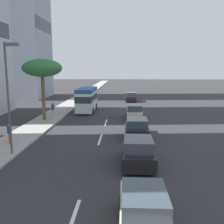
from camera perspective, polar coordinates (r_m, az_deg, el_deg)
name	(u,v)px	position (r m, az deg, el deg)	size (l,w,h in m)	color
ground_plane	(110,110)	(35.81, -0.45, 0.35)	(198.00, 198.00, 0.00)	#2D2D30
sidewalk_right	(62,110)	(36.81, -11.11, 0.55)	(162.00, 3.09, 0.15)	#9E9B93
lane_stripe_near	(72,221)	(10.96, -8.87, -22.94)	(3.20, 0.16, 0.01)	silver
lane_stripe_mid	(100,139)	(21.47, -2.68, -6.14)	(3.20, 0.16, 0.01)	silver
lane_stripe_far	(106,123)	(27.90, -1.39, -2.37)	(3.20, 0.16, 0.01)	silver
minibus_lead	(87,99)	(35.01, -5.66, 3.00)	(6.87, 2.27, 3.22)	silver
car_second	(138,152)	(15.98, 5.87, -8.89)	(4.11, 1.95, 1.70)	black
car_third	(131,97)	(45.46, 4.24, 3.35)	(4.09, 1.83, 1.65)	black
car_fourth	(134,112)	(29.92, 5.01, -0.03)	(4.26, 1.83, 1.69)	beige
car_fifth	(144,211)	(10.00, 7.12, -21.23)	(4.08, 1.81, 1.64)	beige
car_sixth	(137,128)	(22.13, 5.56, -3.62)	(4.23, 1.96, 1.65)	black
pedestrian_near_lamp	(53,109)	(30.95, -13.13, 0.67)	(0.30, 0.36, 1.74)	gold
pedestrian_mid_block	(10,133)	(21.18, -21.97, -4.33)	(0.38, 0.39, 1.55)	red
palm_tree	(42,68)	(29.09, -15.38, 9.38)	(4.30, 4.30, 6.73)	brown
street_lamp	(9,87)	(18.04, -22.10, 5.15)	(0.24, 0.97, 7.40)	#4C4C51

